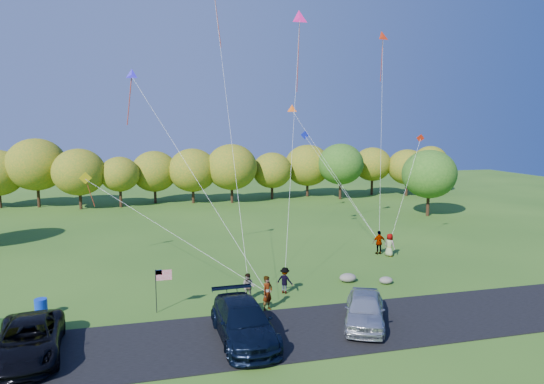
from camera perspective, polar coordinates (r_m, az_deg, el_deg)
The scene contains 17 objects.
ground at distance 28.35m, azimuth -0.58°, elevation -13.10°, with size 140.00×140.00×0.00m, color #2C5718.
asphalt_lane at distance 24.76m, azimuth 1.70°, elevation -16.24°, with size 44.00×6.00×0.06m, color black.
treeline at distance 62.83m, azimuth -9.02°, elevation 2.73°, with size 75.94×28.18×7.93m.
minivan_dark at distance 24.47m, azimuth -26.76°, elevation -15.29°, with size 2.69×5.83×1.62m, color black.
minivan_navy at distance 23.68m, azimuth -3.35°, elevation -15.02°, with size 2.47×6.07×1.76m, color black.
minivan_silver at distance 25.70m, azimuth 10.85°, elevation -13.40°, with size 1.95×4.86×1.65m, color #B2B5BE.
flyer_a at distance 27.24m, azimuth -0.54°, elevation -11.81°, with size 0.71×0.46×1.94m, color #4C4C59.
flyer_b at distance 28.79m, azimuth -2.80°, elevation -11.09°, with size 0.77×0.60×1.59m, color #4C4C59.
flyer_c at distance 29.88m, azimuth 1.52°, elevation -10.35°, with size 1.04×0.60×1.61m, color #4C4C59.
flyer_d at distance 39.43m, azimuth 12.49°, elevation -5.82°, with size 1.10×0.46×1.88m, color #4C4C59.
flyer_e at distance 39.02m, azimuth 13.66°, elevation -6.07°, with size 0.88×0.57×1.79m, color #4C4C59.
park_bench at distance 27.72m, azimuth -29.23°, elevation -13.59°, with size 1.56×0.73×0.89m.
trash_barrel at distance 29.29m, azimuth -25.53°, elevation -12.18°, with size 0.65×0.65×0.97m, color #0C31B9.
flag_assembly at distance 27.36m, azimuth -12.97°, elevation -10.08°, with size 0.90×0.58×2.42m.
boulder_near at distance 32.45m, azimuth 8.91°, elevation -9.93°, with size 1.12×0.88×0.56m, color gray.
boulder_far at distance 32.57m, azimuth 13.26°, elevation -10.08°, with size 0.88×0.73×0.46m, color gray.
kites_aloft at distance 39.76m, azimuth 0.94°, elevation 16.67°, with size 26.50×7.60×15.68m.
Camera 1 is at (-6.27, -25.72, 10.14)m, focal length 32.00 mm.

